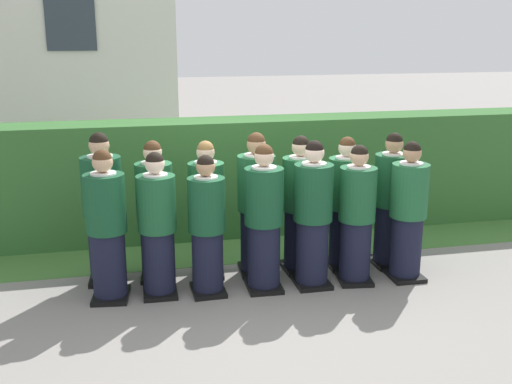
# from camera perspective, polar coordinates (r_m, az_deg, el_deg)

# --- Properties ---
(ground_plane) EXTENTS (60.00, 60.00, 0.00)m
(ground_plane) POSITION_cam_1_polar(r_m,az_deg,el_deg) (7.02, 0.43, -8.81)
(ground_plane) COLOR gray
(student_front_row_0) EXTENTS (0.43, 0.54, 1.63)m
(student_front_row_0) POSITION_cam_1_polar(r_m,az_deg,el_deg) (6.68, -13.60, -3.37)
(student_front_row_0) COLOR black
(student_front_row_0) RESTS_ON ground
(student_front_row_1) EXTENTS (0.41, 0.46, 1.59)m
(student_front_row_1) POSITION_cam_1_polar(r_m,az_deg,el_deg) (6.68, -9.08, -3.33)
(student_front_row_1) COLOR black
(student_front_row_1) RESTS_ON ground
(student_front_row_2) EXTENTS (0.40, 0.45, 1.55)m
(student_front_row_2) POSITION_cam_1_polar(r_m,az_deg,el_deg) (6.66, -4.55, -3.41)
(student_front_row_2) COLOR black
(student_front_row_2) RESTS_ON ground
(student_front_row_3) EXTENTS (0.43, 0.52, 1.64)m
(student_front_row_3) POSITION_cam_1_polar(r_m,az_deg,el_deg) (6.74, 0.73, -2.74)
(student_front_row_3) COLOR black
(student_front_row_3) RESTS_ON ground
(student_front_row_4) EXTENTS (0.43, 0.52, 1.66)m
(student_front_row_4) POSITION_cam_1_polar(r_m,az_deg,el_deg) (6.87, 5.26, -2.37)
(student_front_row_4) COLOR black
(student_front_row_4) RESTS_ON ground
(student_front_row_5) EXTENTS (0.42, 0.53, 1.59)m
(student_front_row_5) POSITION_cam_1_polar(r_m,az_deg,el_deg) (7.03, 9.27, -2.37)
(student_front_row_5) COLOR black
(student_front_row_5) RESTS_ON ground
(student_front_row_6) EXTENTS (0.42, 0.46, 1.61)m
(student_front_row_6) POSITION_cam_1_polar(r_m,az_deg,el_deg) (7.25, 13.85, -2.02)
(student_front_row_6) COLOR black
(student_front_row_6) RESTS_ON ground
(student_rear_row_0) EXTENTS (0.45, 0.55, 1.73)m
(student_rear_row_0) POSITION_cam_1_polar(r_m,az_deg,el_deg) (7.16, -13.90, -1.77)
(student_rear_row_0) COLOR black
(student_rear_row_0) RESTS_ON ground
(student_rear_row_1) EXTENTS (0.42, 0.50, 1.62)m
(student_rear_row_1) POSITION_cam_1_polar(r_m,az_deg,el_deg) (7.13, -9.28, -2.01)
(student_rear_row_1) COLOR black
(student_rear_row_1) RESTS_ON ground
(student_rear_row_2) EXTENTS (0.42, 0.53, 1.60)m
(student_rear_row_2) POSITION_cam_1_polar(r_m,az_deg,el_deg) (7.16, -4.56, -1.87)
(student_rear_row_2) COLOR black
(student_rear_row_2) RESTS_ON ground
(student_rear_row_3) EXTENTS (0.44, 0.50, 1.68)m
(student_rear_row_3) POSITION_cam_1_polar(r_m,az_deg,el_deg) (7.18, 0.02, -1.43)
(student_rear_row_3) COLOR black
(student_rear_row_3) RESTS_ON ground
(student_rear_row_4) EXTENTS (0.43, 0.52, 1.63)m
(student_rear_row_4) POSITION_cam_1_polar(r_m,az_deg,el_deg) (7.29, 4.06, -1.42)
(student_rear_row_4) COLOR black
(student_rear_row_4) RESTS_ON ground
(student_rear_row_5) EXTENTS (0.42, 0.48, 1.60)m
(student_rear_row_5) POSITION_cam_1_polar(r_m,az_deg,el_deg) (7.45, 8.21, -1.30)
(student_rear_row_5) COLOR black
(student_rear_row_5) RESTS_ON ground
(student_rear_row_6) EXTENTS (0.43, 0.47, 1.64)m
(student_rear_row_6) POSITION_cam_1_polar(r_m,az_deg,el_deg) (7.61, 12.33, -1.01)
(student_rear_row_6) COLOR black
(student_rear_row_6) RESTS_ON ground
(hedge) EXTENTS (11.09, 0.70, 1.61)m
(hedge) POSITION_cam_1_polar(r_m,az_deg,el_deg) (8.63, -2.51, 1.40)
(hedge) COLOR #33662D
(hedge) RESTS_ON ground
(lawn_strip) EXTENTS (11.09, 0.90, 0.01)m
(lawn_strip) POSITION_cam_1_polar(r_m,az_deg,el_deg) (8.11, -1.46, -5.42)
(lawn_strip) COLOR #477A38
(lawn_strip) RESTS_ON ground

